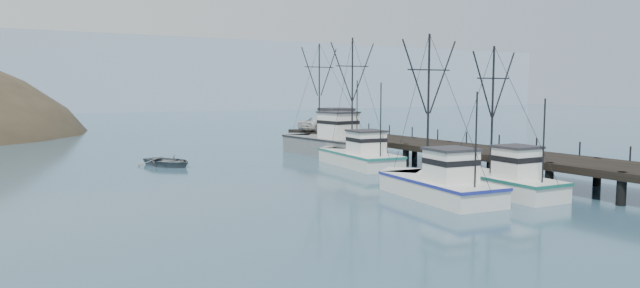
% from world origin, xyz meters
% --- Properties ---
extents(ground, '(400.00, 400.00, 0.00)m').
position_xyz_m(ground, '(0.00, 0.00, 0.00)').
color(ground, '#2D4F65').
rests_on(ground, ground).
extents(pier, '(6.00, 44.00, 2.00)m').
position_xyz_m(pier, '(14.00, 16.00, 1.69)').
color(pier, black).
rests_on(pier, ground).
extents(distant_ridge, '(360.00, 40.00, 26.00)m').
position_xyz_m(distant_ridge, '(10.00, 170.00, 0.00)').
color(distant_ridge, '#9EB2C6').
rests_on(distant_ridge, ground).
extents(trawler_near, '(3.59, 9.69, 10.03)m').
position_xyz_m(trawler_near, '(8.19, 2.29, 0.82)').
color(trawler_near, silver).
rests_on(trawler_near, ground).
extents(trawler_mid, '(4.59, 10.80, 10.72)m').
position_xyz_m(trawler_mid, '(3.68, 3.49, 0.82)').
color(trawler_mid, silver).
rests_on(trawler_mid, ground).
extents(trawler_far, '(4.83, 11.71, 11.86)m').
position_xyz_m(trawler_far, '(8.07, 18.76, 0.82)').
color(trawler_far, silver).
rests_on(trawler_far, ground).
extents(work_vessel, '(5.20, 14.12, 11.98)m').
position_xyz_m(work_vessel, '(10.02, 27.32, 1.23)').
color(work_vessel, slate).
rests_on(work_vessel, ground).
extents(pier_shed, '(3.00, 3.20, 2.80)m').
position_xyz_m(pier_shed, '(12.64, 29.66, 3.42)').
color(pier_shed, silver).
rests_on(pier_shed, pier).
extents(pickup_truck, '(6.39, 4.29, 1.63)m').
position_xyz_m(pickup_truck, '(13.33, 34.00, 2.81)').
color(pickup_truck, silver).
rests_on(pickup_truck, pier).
extents(motorboat, '(5.68, 6.58, 1.14)m').
position_xyz_m(motorboat, '(-6.83, 27.00, 0.00)').
color(motorboat, slate).
rests_on(motorboat, ground).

